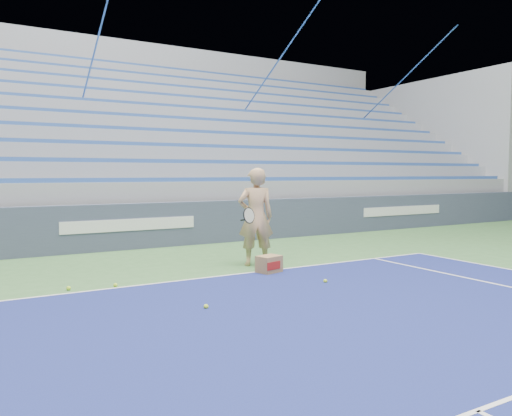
{
  "coord_description": "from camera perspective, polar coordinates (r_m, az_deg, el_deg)",
  "views": [
    {
      "loc": [
        -3.3,
        4.05,
        1.82
      ],
      "look_at": [
        1.5,
        12.38,
        1.15
      ],
      "focal_mm": 35.0,
      "sensor_mm": 36.0,
      "label": 1
    }
  ],
  "objects": [
    {
      "name": "sponsor_barrier",
      "position": [
        12.35,
        -14.3,
        -2.04
      ],
      "size": [
        30.0,
        0.32,
        1.1
      ],
      "color": "#3C445B",
      "rests_on": "ground"
    },
    {
      "name": "bleachers",
      "position": [
        17.86,
        -19.41,
        5.49
      ],
      "size": [
        31.0,
        9.15,
        7.3
      ],
      "color": "#919299",
      "rests_on": "ground"
    },
    {
      "name": "tennis_player",
      "position": [
        9.81,
        -0.03,
        -1.02
      ],
      "size": [
        1.01,
        0.95,
        1.93
      ],
      "color": "tan",
      "rests_on": "ground"
    },
    {
      "name": "ball_box",
      "position": [
        9.18,
        1.5,
        -6.45
      ],
      "size": [
        0.49,
        0.42,
        0.32
      ],
      "color": "#977349",
      "rests_on": "ground"
    },
    {
      "name": "tennis_ball_0",
      "position": [
        8.44,
        7.93,
        -8.27
      ],
      "size": [
        0.07,
        0.07,
        0.07
      ],
      "primitive_type": "sphere",
      "color": "#C8EF31",
      "rests_on": "ground"
    },
    {
      "name": "tennis_ball_1",
      "position": [
        8.37,
        -15.78,
        -8.49
      ],
      "size": [
        0.07,
        0.07,
        0.07
      ],
      "primitive_type": "sphere",
      "color": "#C8EF31",
      "rests_on": "ground"
    },
    {
      "name": "tennis_ball_2",
      "position": [
        8.39,
        -20.63,
        -8.57
      ],
      "size": [
        0.07,
        0.07,
        0.07
      ],
      "primitive_type": "sphere",
      "color": "#C8EF31",
      "rests_on": "ground"
    },
    {
      "name": "tennis_ball_3",
      "position": [
        6.85,
        -5.74,
        -11.15
      ],
      "size": [
        0.07,
        0.07,
        0.07
      ],
      "primitive_type": "sphere",
      "color": "#C8EF31",
      "rests_on": "ground"
    }
  ]
}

